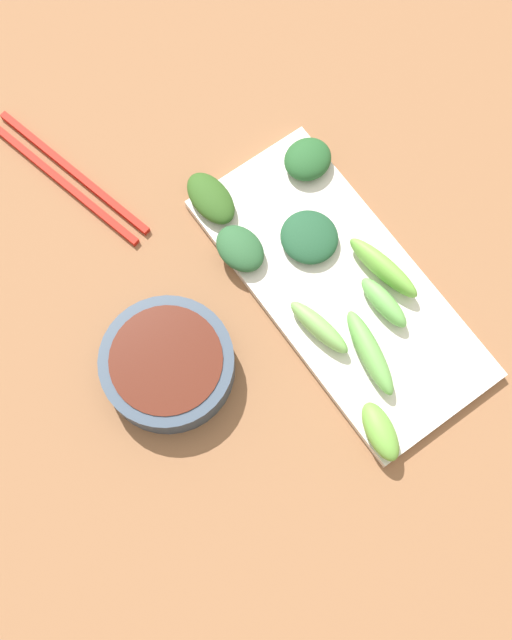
{
  "coord_description": "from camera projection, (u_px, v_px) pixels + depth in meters",
  "views": [
    {
      "loc": [
        -0.18,
        -0.21,
        0.85
      ],
      "look_at": [
        -0.03,
        -0.01,
        0.05
      ],
      "focal_mm": 44.94,
      "sensor_mm": 36.0,
      "label": 1
    }
  ],
  "objects": [
    {
      "name": "tabletop",
      "position": [
        278.0,
        310.0,
        0.88
      ],
      "size": [
        2.1,
        2.1,
        0.02
      ],
      "primitive_type": "cube",
      "color": "#8A5E3D",
      "rests_on": "ground"
    },
    {
      "name": "sauce_bowl",
      "position": [
        168.0,
        364.0,
        0.83
      ],
      "size": [
        0.14,
        0.14,
        0.04
      ],
      "color": "#344457",
      "rests_on": "tabletop"
    },
    {
      "name": "serving_plate",
      "position": [
        340.0,
        287.0,
        0.87
      ],
      "size": [
        0.16,
        0.36,
        0.01
      ],
      "primitive_type": "cube",
      "color": "silver",
      "rests_on": "tabletop"
    },
    {
      "name": "broccoli_leafy_0",
      "position": [
        308.0,
        159.0,
        0.9
      ],
      "size": [
        0.06,
        0.06,
        0.03
      ],
      "primitive_type": "ellipsoid",
      "rotation": [
        0.0,
        0.0,
        0.19
      ],
      "color": "#235629",
      "rests_on": "serving_plate"
    },
    {
      "name": "broccoli_stalk_1",
      "position": [
        378.0,
        433.0,
        0.8
      ],
      "size": [
        0.04,
        0.07,
        0.03
      ],
      "primitive_type": "ellipsoid",
      "rotation": [
        0.0,
        0.0,
        -0.22
      ],
      "color": "#6BAC41",
      "rests_on": "serving_plate"
    },
    {
      "name": "broccoli_leafy_2",
      "position": [
        239.0,
        249.0,
        0.86
      ],
      "size": [
        0.05,
        0.06,
        0.02
      ],
      "primitive_type": "ellipsoid",
      "rotation": [
        0.0,
        0.0,
        0.09
      ],
      "color": "#2A5A32",
      "rests_on": "serving_plate"
    },
    {
      "name": "broccoli_stalk_3",
      "position": [
        370.0,
        353.0,
        0.83
      ],
      "size": [
        0.04,
        0.1,
        0.03
      ],
      "primitive_type": "ellipsoid",
      "rotation": [
        0.0,
        0.0,
        -0.2
      ],
      "color": "#68AE51",
      "rests_on": "serving_plate"
    },
    {
      "name": "broccoli_stalk_4",
      "position": [
        383.0,
        268.0,
        0.85
      ],
      "size": [
        0.04,
        0.1,
        0.03
      ],
      "primitive_type": "ellipsoid",
      "rotation": [
        0.0,
        0.0,
        0.18
      ],
      "color": "#72BC45",
      "rests_on": "serving_plate"
    },
    {
      "name": "broccoli_stalk_5",
      "position": [
        384.0,
        303.0,
        0.84
      ],
      "size": [
        0.02,
        0.07,
        0.03
      ],
      "primitive_type": "ellipsoid",
      "rotation": [
        0.0,
        0.0,
        0.05
      ],
      "color": "#6BB857",
      "rests_on": "serving_plate"
    },
    {
      "name": "broccoli_leafy_6",
      "position": [
        211.0,
        198.0,
        0.88
      ],
      "size": [
        0.04,
        0.07,
        0.02
      ],
      "primitive_type": "ellipsoid",
      "rotation": [
        0.0,
        0.0,
        0.01
      ],
      "color": "#2F571E",
      "rests_on": "serving_plate"
    },
    {
      "name": "broccoli_stalk_7",
      "position": [
        319.0,
        327.0,
        0.84
      ],
      "size": [
        0.04,
        0.08,
        0.03
      ],
      "primitive_type": "ellipsoid",
      "rotation": [
        0.0,
        0.0,
        0.19
      ],
      "color": "#79B85B",
      "rests_on": "serving_plate"
    },
    {
      "name": "broccoli_leafy_8",
      "position": [
        309.0,
        237.0,
        0.87
      ],
      "size": [
        0.07,
        0.07,
        0.02
      ],
      "primitive_type": "ellipsoid",
      "rotation": [
        0.0,
        0.0,
        0.09
      ],
      "color": "#1F4D2F",
      "rests_on": "serving_plate"
    },
    {
      "name": "chopsticks",
      "position": [
        68.0,
        177.0,
        0.91
      ],
      "size": [
        0.08,
        0.23,
        0.01
      ],
      "rotation": [
        0.0,
        0.0,
        0.24
      ],
      "color": "red",
      "rests_on": "tabletop"
    }
  ]
}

